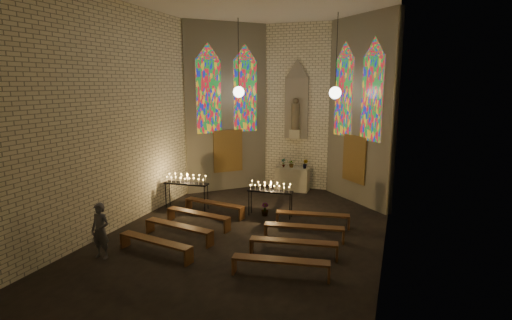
# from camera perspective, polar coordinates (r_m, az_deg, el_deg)

# --- Properties ---
(floor) EXTENTS (12.00, 12.00, 0.00)m
(floor) POSITION_cam_1_polar(r_m,az_deg,el_deg) (12.39, -1.43, -10.63)
(floor) COLOR black
(floor) RESTS_ON ground
(room) EXTENTS (8.22, 12.43, 7.00)m
(room) POSITION_cam_1_polar(r_m,az_deg,el_deg) (14.72, 3.34, 7.68)
(room) COLOR #F1EBC9
(room) RESTS_ON ground
(altar) EXTENTS (1.40, 0.60, 1.00)m
(altar) POSITION_cam_1_polar(r_m,az_deg,el_deg) (17.19, 5.22, -2.72)
(altar) COLOR beige
(altar) RESTS_ON ground
(flower_vase_left) EXTENTS (0.23, 0.19, 0.38)m
(flower_vase_left) POSITION_cam_1_polar(r_m,az_deg,el_deg) (17.11, 3.94, -0.41)
(flower_vase_left) COLOR #4C723F
(flower_vase_left) RESTS_ON altar
(flower_vase_center) EXTENTS (0.39, 0.37, 0.35)m
(flower_vase_center) POSITION_cam_1_polar(r_m,az_deg,el_deg) (17.08, 5.13, -0.49)
(flower_vase_center) COLOR #4C723F
(flower_vase_center) RESTS_ON altar
(flower_vase_right) EXTENTS (0.25, 0.22, 0.40)m
(flower_vase_right) POSITION_cam_1_polar(r_m,az_deg,el_deg) (16.91, 7.05, -0.55)
(flower_vase_right) COLOR #4C723F
(flower_vase_right) RESTS_ON altar
(aisle_flower_pot) EXTENTS (0.29, 0.29, 0.46)m
(aisle_flower_pot) POSITION_cam_1_polar(r_m,az_deg,el_deg) (13.99, 1.27, -7.06)
(aisle_flower_pot) COLOR #4C723F
(aisle_flower_pot) RESTS_ON ground
(votive_stand_left) EXTENTS (1.67, 0.51, 1.21)m
(votive_stand_left) POSITION_cam_1_polar(r_m,az_deg,el_deg) (14.77, -9.95, -2.99)
(votive_stand_left) COLOR black
(votive_stand_left) RESTS_ON ground
(votive_stand_right) EXTENTS (1.57, 0.45, 1.14)m
(votive_stand_right) POSITION_cam_1_polar(r_m,az_deg,el_deg) (13.73, 2.05, -4.14)
(votive_stand_right) COLOR black
(votive_stand_right) RESTS_ON ground
(pew_left_0) EXTENTS (2.35, 0.71, 0.45)m
(pew_left_0) POSITION_cam_1_polar(r_m,az_deg,el_deg) (14.14, -6.00, -6.34)
(pew_left_0) COLOR #563318
(pew_left_0) RESTS_ON ground
(pew_right_0) EXTENTS (2.35, 0.71, 0.45)m
(pew_right_0) POSITION_cam_1_polar(r_m,az_deg,el_deg) (13.06, 8.09, -7.88)
(pew_right_0) COLOR #563318
(pew_right_0) RESTS_ON ground
(pew_left_1) EXTENTS (2.35, 0.71, 0.45)m
(pew_left_1) POSITION_cam_1_polar(r_m,az_deg,el_deg) (13.13, -8.31, -7.78)
(pew_left_1) COLOR #563318
(pew_left_1) RESTS_ON ground
(pew_right_1) EXTENTS (2.35, 0.71, 0.45)m
(pew_right_1) POSITION_cam_1_polar(r_m,az_deg,el_deg) (11.95, 6.87, -9.66)
(pew_right_1) COLOR #563318
(pew_right_1) RESTS_ON ground
(pew_left_2) EXTENTS (2.35, 0.71, 0.45)m
(pew_left_2) POSITION_cam_1_polar(r_m,az_deg,el_deg) (12.15, -11.02, -9.44)
(pew_left_2) COLOR #563318
(pew_left_2) RESTS_ON ground
(pew_right_2) EXTENTS (2.35, 0.71, 0.45)m
(pew_right_2) POSITION_cam_1_polar(r_m,az_deg,el_deg) (10.87, 5.38, -11.80)
(pew_right_2) COLOR #563318
(pew_right_2) RESTS_ON ground
(pew_left_3) EXTENTS (2.35, 0.71, 0.45)m
(pew_left_3) POSITION_cam_1_polar(r_m,az_deg,el_deg) (11.22, -14.22, -11.35)
(pew_left_3) COLOR #563318
(pew_left_3) RESTS_ON ground
(pew_right_3) EXTENTS (2.35, 0.71, 0.45)m
(pew_right_3) POSITION_cam_1_polar(r_m,az_deg,el_deg) (9.81, 3.54, -14.39)
(pew_right_3) COLOR #563318
(pew_right_3) RESTS_ON ground
(visitor) EXTENTS (0.55, 0.36, 1.49)m
(visitor) POSITION_cam_1_polar(r_m,az_deg,el_deg) (11.37, -21.33, -9.41)
(visitor) COLOR #494B53
(visitor) RESTS_ON ground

